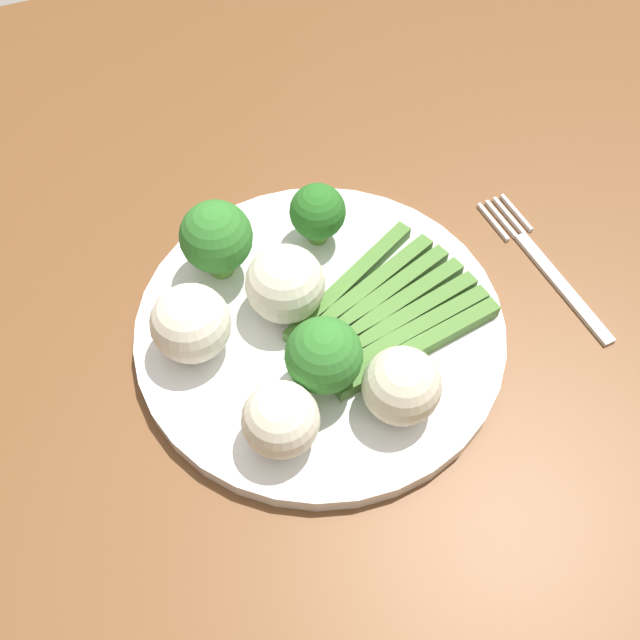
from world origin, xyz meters
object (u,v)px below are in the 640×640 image
(asparagus_bundle, at_px, (387,313))
(fork, at_px, (544,264))
(dining_table, at_px, (268,392))
(cauliflower_back_right, at_px, (402,386))
(plate, at_px, (320,329))
(broccoli_front_left, at_px, (324,356))
(broccoli_right, at_px, (216,238))
(cauliflower_mid, at_px, (281,420))
(cauliflower_edge, at_px, (191,323))
(broccoli_left, at_px, (318,212))
(cauliflower_front, at_px, (285,283))

(asparagus_bundle, bearing_deg, fork, -12.75)
(dining_table, relative_size, cauliflower_back_right, 21.09)
(plate, bearing_deg, dining_table, 150.31)
(dining_table, distance_m, broccoli_front_left, 0.18)
(broccoli_right, xyz_separation_m, cauliflower_mid, (-0.00, -0.15, -0.01))
(plate, distance_m, asparagus_bundle, 0.05)
(dining_table, relative_size, asparagus_bundle, 7.22)
(cauliflower_edge, height_order, cauliflower_mid, cauliflower_edge)
(cauliflower_edge, bearing_deg, broccoli_front_left, -40.29)
(asparagus_bundle, height_order, fork, asparagus_bundle)
(broccoli_left, distance_m, cauliflower_front, 0.07)
(asparagus_bundle, bearing_deg, cauliflower_back_right, -123.69)
(cauliflower_back_right, bearing_deg, plate, 107.45)
(broccoli_front_left, relative_size, cauliflower_mid, 1.25)
(broccoli_left, relative_size, broccoli_right, 0.80)
(broccoli_right, bearing_deg, broccoli_front_left, -73.31)
(broccoli_front_left, distance_m, broccoli_right, 0.13)
(broccoli_front_left, xyz_separation_m, cauliflower_front, (-0.00, 0.07, -0.01))
(asparagus_bundle, distance_m, broccoli_front_left, 0.08)
(broccoli_left, bearing_deg, broccoli_front_left, -109.62)
(asparagus_bundle, height_order, cauliflower_front, cauliflower_front)
(plate, height_order, cauliflower_front, cauliflower_front)
(cauliflower_front, bearing_deg, cauliflower_edge, -173.21)
(cauliflower_edge, bearing_deg, broccoli_right, 57.39)
(broccoli_left, height_order, cauliflower_front, cauliflower_front)
(broccoli_left, bearing_deg, broccoli_right, -178.48)
(broccoli_front_left, height_order, cauliflower_front, broccoli_front_left)
(cauliflower_front, bearing_deg, dining_table, -177.03)
(dining_table, bearing_deg, cauliflower_back_right, -57.69)
(dining_table, relative_size, cauliflower_edge, 19.88)
(asparagus_bundle, relative_size, cauliflower_mid, 3.04)
(plate, xyz_separation_m, broccoli_left, (0.03, 0.08, 0.04))
(plate, height_order, cauliflower_edge, cauliflower_edge)
(cauliflower_mid, bearing_deg, broccoli_front_left, 34.24)
(plate, xyz_separation_m, cauliflower_back_right, (0.03, -0.08, 0.03))
(cauliflower_back_right, relative_size, cauliflower_mid, 1.04)
(cauliflower_back_right, xyz_separation_m, cauliflower_mid, (-0.08, 0.01, -0.00))
(plate, xyz_separation_m, asparagus_bundle, (0.05, -0.01, 0.01))
(broccoli_front_left, distance_m, broccoli_left, 0.14)
(broccoli_left, xyz_separation_m, cauliflower_mid, (-0.09, -0.16, -0.01))
(fork, bearing_deg, broccoli_right, 67.00)
(broccoli_right, height_order, cauliflower_edge, broccoli_right)
(cauliflower_front, bearing_deg, broccoli_right, 124.53)
(plate, distance_m, cauliflower_edge, 0.10)
(fork, bearing_deg, cauliflower_edge, 80.88)
(broccoli_front_left, bearing_deg, dining_table, 109.34)
(broccoli_front_left, bearing_deg, fork, 11.42)
(cauliflower_back_right, bearing_deg, fork, 24.74)
(broccoli_left, height_order, broccoli_right, broccoli_right)
(plate, relative_size, broccoli_right, 4.11)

